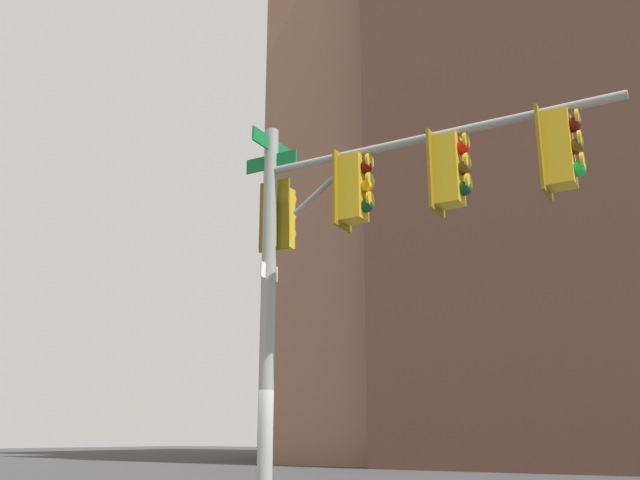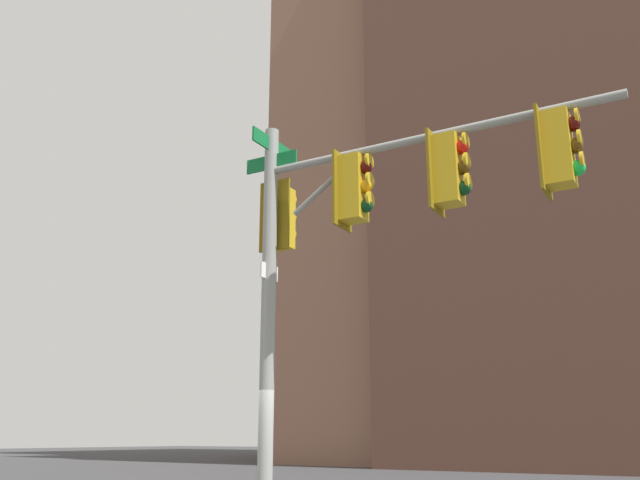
{
  "view_description": "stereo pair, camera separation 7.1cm",
  "coord_description": "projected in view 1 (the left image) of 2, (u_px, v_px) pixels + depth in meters",
  "views": [
    {
      "loc": [
        6.16,
        -8.52,
        1.84
      ],
      "look_at": [
        0.82,
        -0.28,
        4.66
      ],
      "focal_mm": 38.54,
      "sensor_mm": 36.0,
      "label": 1
    },
    {
      "loc": [
        6.21,
        -8.48,
        1.84
      ],
      "look_at": [
        0.82,
        -0.28,
        4.66
      ],
      "focal_mm": 38.54,
      "sensor_mm": 36.0,
      "label": 2
    }
  ],
  "objects": [
    {
      "name": "building_brick_nearside",
      "position": [
        581.0,
        132.0,
        49.08
      ],
      "size": [
        24.14,
        21.15,
        45.7
      ],
      "primitive_type": "cube",
      "color": "brown",
      "rests_on": "ground_plane"
    },
    {
      "name": "building_glass_tower",
      "position": [
        579.0,
        14.0,
        66.91
      ],
      "size": [
        29.08,
        33.74,
        83.09
      ],
      "primitive_type": "cube",
      "color": "#7A99B2",
      "rests_on": "ground_plane"
    },
    {
      "name": "building_brick_farside",
      "position": [
        376.0,
        305.0,
        75.36
      ],
      "size": [
        19.84,
        14.78,
        31.49
      ],
      "primitive_type": "cube",
      "color": "brown",
      "rests_on": "ground_plane"
    },
    {
      "name": "building_brick_midblock",
      "position": [
        432.0,
        149.0,
        56.03
      ],
      "size": [
        20.23,
        18.41,
        48.97
      ],
      "primitive_type": "cube",
      "color": "#845B47",
      "rests_on": "ground_plane"
    },
    {
      "name": "signal_pole_assembly",
      "position": [
        360.0,
        226.0,
        9.98
      ],
      "size": [
        5.74,
        1.14,
        6.64
      ],
      "rotation": [
        0.0,
        0.0,
        0.06
      ],
      "color": "gray",
      "rests_on": "ground_plane"
    }
  ]
}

